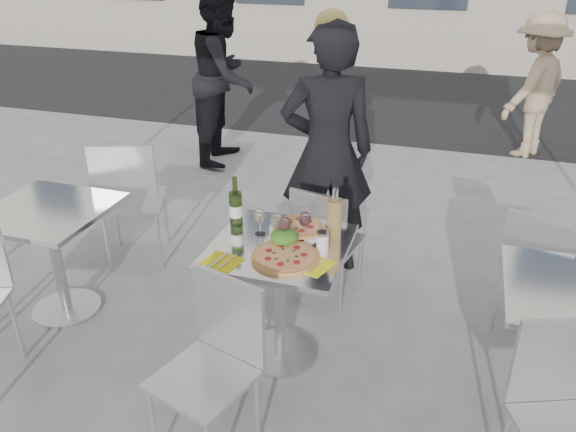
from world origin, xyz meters
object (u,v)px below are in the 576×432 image
(chair_near, at_px, (215,354))
(carafe, at_px, (334,218))
(side_chair_rnear, at_px, (564,405))
(wineglass_red_a, at_px, (284,225))
(woman_diner, at_px, (327,153))
(wineglass_white_a, at_px, (260,216))
(pedestrian_a, at_px, (224,76))
(side_table_left, at_px, (53,239))
(side_table_right, at_px, (575,328))
(wineglass_red_b, at_px, (305,220))
(napkin_left, at_px, (221,262))
(pedestrian_b, at_px, (535,86))
(main_table, at_px, (280,278))
(sugar_shaker, at_px, (323,241))
(pizza_near, at_px, (285,257))
(chair_far, at_px, (324,237))
(pizza_far, at_px, (297,227))
(wineglass_white_b, at_px, (276,221))
(salad_plate, at_px, (284,238))
(side_chair_rfar, at_px, (537,263))
(wine_bottle, at_px, (236,207))
(side_chair_lfar, at_px, (129,193))
(napkin_right, at_px, (312,264))

(chair_near, distance_m, carafe, 0.98)
(side_chair_rnear, bearing_deg, wineglass_red_a, 136.72)
(side_chair_rnear, xyz_separation_m, woman_diner, (-1.41, 1.61, 0.39))
(chair_near, xyz_separation_m, wineglass_white_a, (-0.05, 0.75, 0.34))
(pedestrian_a, bearing_deg, side_table_left, 176.46)
(side_table_right, bearing_deg, wineglass_red_b, 175.42)
(wineglass_red_b, height_order, napkin_left, wineglass_red_b)
(pedestrian_b, bearing_deg, main_table, 11.42)
(side_table_left, distance_m, wineglass_red_b, 1.64)
(wineglass_red_a, xyz_separation_m, napkin_left, (-0.24, -0.29, -0.11))
(chair_near, height_order, carafe, carafe)
(side_table_left, distance_m, sugar_shaker, 1.75)
(pedestrian_a, height_order, pizza_near, pedestrian_a)
(side_chair_rnear, xyz_separation_m, sugar_shaker, (-1.16, 0.53, 0.29))
(main_table, xyz_separation_m, chair_far, (0.10, 0.61, -0.04))
(main_table, distance_m, side_chair_rnear, 1.49)
(pizza_far, distance_m, wineglass_white_b, 0.18)
(side_table_left, relative_size, salad_plate, 3.41)
(side_table_right, height_order, napkin_left, napkin_left)
(sugar_shaker, bearing_deg, side_chair_rfar, 29.55)
(side_chair_rfar, relative_size, wine_bottle, 2.87)
(wineglass_red_a, bearing_deg, side_chair_rfar, 25.07)
(side_chair_rnear, bearing_deg, side_chair_lfar, 134.85)
(salad_plate, xyz_separation_m, carafe, (0.24, 0.16, 0.08))
(salad_plate, bearing_deg, carafe, 33.97)
(wineglass_red_b, relative_size, napkin_left, 0.74)
(chair_far, distance_m, carafe, 0.59)
(main_table, relative_size, sugar_shaker, 7.01)
(pizza_near, height_order, salad_plate, salad_plate)
(chair_far, xyz_separation_m, carafe, (0.16, -0.43, 0.37))
(woman_diner, xyz_separation_m, napkin_right, (0.23, -1.24, -0.14))
(woman_diner, distance_m, wineglass_red_b, 0.98)
(side_chair_lfar, height_order, pedestrian_b, pedestrian_b)
(side_table_left, relative_size, pedestrian_b, 0.48)
(side_chair_lfar, bearing_deg, wineglass_red_b, 137.58)
(napkin_left, bearing_deg, wineglass_white_b, 71.50)
(wine_bottle, bearing_deg, pizza_near, -36.07)
(pizza_near, xyz_separation_m, sugar_shaker, (0.16, 0.14, 0.04))
(side_table_right, bearing_deg, side_chair_lfar, 166.67)
(pedestrian_a, distance_m, salad_plate, 3.40)
(pedestrian_b, bearing_deg, side_chair_rnear, 29.99)
(main_table, bearing_deg, side_chair_rnear, -20.48)
(main_table, xyz_separation_m, sugar_shaker, (0.23, 0.01, 0.26))
(salad_plate, relative_size, napkin_left, 1.03)
(woman_diner, bearing_deg, wineglass_red_b, 75.49)
(side_chair_rfar, relative_size, wineglass_red_a, 5.38)
(main_table, bearing_deg, carafe, 33.89)
(side_chair_lfar, xyz_separation_m, wineglass_white_a, (1.23, -0.60, 0.28))
(pedestrian_a, bearing_deg, wineglass_white_a, -158.88)
(side_chair_lfar, distance_m, sugar_shaker, 1.75)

